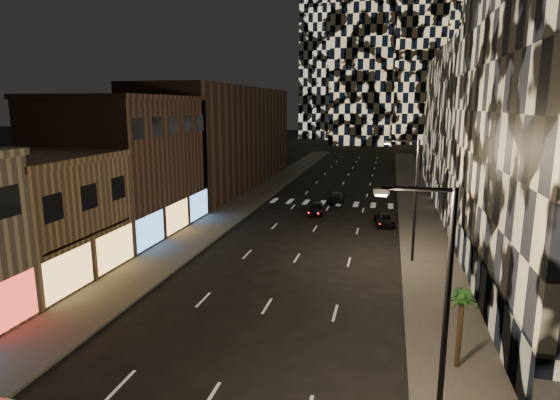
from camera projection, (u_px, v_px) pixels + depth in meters
The scene contains 15 objects.
sidewalk_left at pixel (251, 199), 58.25m from camera, with size 4.00×120.00×0.15m, color #47443F.
sidewalk_right at pixel (417, 207), 53.77m from camera, with size 4.00×120.00×0.15m, color #47443F.
curb_left at pixel (267, 200), 57.78m from camera, with size 0.20×120.00×0.15m, color #4C4C47.
curb_right at pixel (399, 206), 54.24m from camera, with size 0.20×120.00×0.15m, color #4C4C47.
retail_tan at pixel (26, 220), 31.37m from camera, with size 10.00×10.00×8.00m, color #826D4E.
retail_brown at pixel (125, 167), 42.90m from camera, with size 10.00×15.00×12.00m, color #4C352B.
retail_filler_left at pixel (224, 137), 67.97m from camera, with size 10.00×40.00×14.00m, color #4C352B.
midrise_base at pixel (479, 272), 28.65m from camera, with size 0.60×25.00×3.00m, color #383838.
midrise_filler_right at pixel (505, 126), 56.42m from camera, with size 16.00×40.00×18.00m, color #232326.
streetlight_near at pixel (439, 304), 14.93m from camera, with size 2.55×0.25×9.00m.
streetlight_far at pixel (413, 192), 34.01m from camera, with size 2.55×0.25×9.00m.
car_dark_midlane at pixel (316, 208), 50.15m from camera, with size 1.56×3.89×1.33m, color black.
car_dark_oncoming at pixel (337, 197), 56.48m from camera, with size 1.78×4.38×1.27m, color black.
car_dark_rightlane at pixel (385, 220), 45.66m from camera, with size 1.81×3.92×1.09m, color black.
palm_tree at pixel (462, 304), 20.26m from camera, with size 1.81×1.84×3.60m.
Camera 1 is at (6.60, -4.76, 11.60)m, focal length 30.00 mm.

